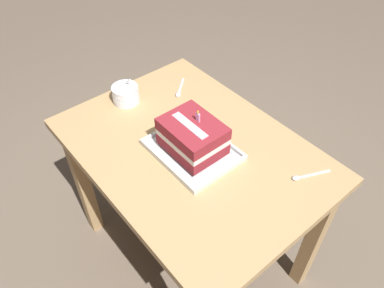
# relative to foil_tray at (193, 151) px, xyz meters

# --- Properties ---
(ground_plane) EXTENTS (8.00, 8.00, 0.00)m
(ground_plane) POSITION_rel_foil_tray_xyz_m (-0.02, 0.01, -0.78)
(ground_plane) COLOR #6B5B4C
(dining_table) EXTENTS (1.03, 0.75, 0.78)m
(dining_table) POSITION_rel_foil_tray_xyz_m (-0.02, 0.01, -0.13)
(dining_table) COLOR tan
(dining_table) RESTS_ON ground_plane
(foil_tray) EXTENTS (0.33, 0.26, 0.02)m
(foil_tray) POSITION_rel_foil_tray_xyz_m (0.00, 0.00, 0.00)
(foil_tray) COLOR silver
(foil_tray) RESTS_ON dining_table
(birthday_cake) EXTENTS (0.22, 0.18, 0.17)m
(birthday_cake) POSITION_rel_foil_tray_xyz_m (-0.00, -0.00, 0.08)
(birthday_cake) COLOR maroon
(birthday_cake) RESTS_ON foil_tray
(bowl_stack) EXTENTS (0.12, 0.12, 0.11)m
(bowl_stack) POSITION_rel_foil_tray_xyz_m (-0.43, -0.02, 0.03)
(bowl_stack) COLOR white
(bowl_stack) RESTS_ON dining_table
(serving_spoon_near_tray) EXTENTS (0.11, 0.12, 0.01)m
(serving_spoon_near_tray) POSITION_rel_foil_tray_xyz_m (-0.32, 0.19, -0.00)
(serving_spoon_near_tray) COLOR silver
(serving_spoon_near_tray) RESTS_ON dining_table
(serving_spoon_by_bowls) EXTENTS (0.08, 0.15, 0.01)m
(serving_spoon_by_bowls) POSITION_rel_foil_tray_xyz_m (0.35, 0.22, -0.00)
(serving_spoon_by_bowls) COLOR silver
(serving_spoon_by_bowls) RESTS_ON dining_table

